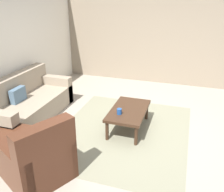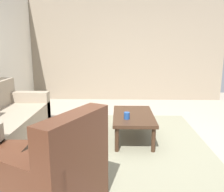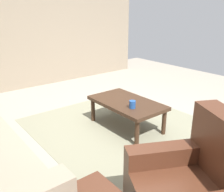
{
  "view_description": "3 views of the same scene",
  "coord_description": "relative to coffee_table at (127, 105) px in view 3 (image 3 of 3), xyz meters",
  "views": [
    {
      "loc": [
        -3.82,
        -1.01,
        2.4
      ],
      "look_at": [
        -0.11,
        0.19,
        0.75
      ],
      "focal_mm": 38.84,
      "sensor_mm": 36.0,
      "label": 1
    },
    {
      "loc": [
        -3.56,
        0.19,
        1.52
      ],
      "look_at": [
        0.03,
        0.29,
        0.73
      ],
      "focal_mm": 38.45,
      "sensor_mm": 36.0,
      "label": 2
    },
    {
      "loc": [
        -2.35,
        2.2,
        1.68
      ],
      "look_at": [
        -0.06,
        0.38,
        0.64
      ],
      "focal_mm": 39.9,
      "sensor_mm": 36.0,
      "label": 3
    }
  ],
  "objects": [
    {
      "name": "coffee_table",
      "position": [
        0.0,
        0.0,
        0.0
      ],
      "size": [
        1.1,
        0.64,
        0.41
      ],
      "color": "#382316",
      "rests_on": "ground_plane"
    },
    {
      "name": "ground_plane",
      "position": [
        -0.13,
        0.05,
        -0.36
      ],
      "size": [
        8.0,
        8.0,
        0.0
      ],
      "primitive_type": "plane",
      "color": "gray"
    },
    {
      "name": "stone_feature_panel",
      "position": [
        2.87,
        0.05,
        1.04
      ],
      "size": [
        0.12,
        5.2,
        2.8
      ],
      "primitive_type": "cube",
      "color": "gray",
      "rests_on": "ground_plane"
    },
    {
      "name": "cup",
      "position": [
        -0.24,
        0.11,
        0.1
      ],
      "size": [
        0.09,
        0.09,
        0.1
      ],
      "primitive_type": "cylinder",
      "color": "#1E478C",
      "rests_on": "coffee_table"
    },
    {
      "name": "area_rug",
      "position": [
        -0.13,
        0.05,
        -0.35
      ],
      "size": [
        2.84,
        2.35,
        0.01
      ],
      "primitive_type": "cube",
      "color": "gray",
      "rests_on": "ground_plane"
    }
  ]
}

